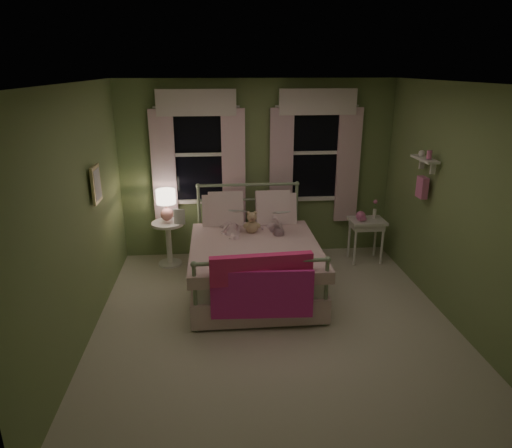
{
  "coord_description": "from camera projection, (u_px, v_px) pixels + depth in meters",
  "views": [
    {
      "loc": [
        -0.61,
        -4.51,
        2.75
      ],
      "look_at": [
        -0.16,
        0.53,
        1.0
      ],
      "focal_mm": 32.0,
      "sensor_mm": 36.0,
      "label": 1
    }
  ],
  "objects": [
    {
      "name": "nightstand_right",
      "position": [
        367.0,
        226.0,
        6.64
      ],
      "size": [
        0.5,
        0.4,
        0.64
      ],
      "color": "white",
      "rests_on": "ground"
    },
    {
      "name": "table_lamp",
      "position": [
        166.0,
        202.0,
        6.39
      ],
      "size": [
        0.27,
        0.27,
        0.45
      ],
      "color": "pink",
      "rests_on": "nightstand_left"
    },
    {
      "name": "window_right",
      "position": [
        315.0,
        148.0,
        6.64
      ],
      "size": [
        1.34,
        0.13,
        1.96
      ],
      "color": "black",
      "rests_on": "room_shell"
    },
    {
      "name": "pink_throw",
      "position": [
        262.0,
        279.0,
        4.83
      ],
      "size": [
        1.1,
        0.2,
        0.71
      ],
      "color": "#F83079",
      "rests_on": "bed"
    },
    {
      "name": "bud_vase",
      "position": [
        375.0,
        209.0,
        6.62
      ],
      "size": [
        0.06,
        0.06,
        0.28
      ],
      "color": "white",
      "rests_on": "nightstand_right"
    },
    {
      "name": "pink_toy",
      "position": [
        361.0,
        216.0,
        6.57
      ],
      "size": [
        0.14,
        0.19,
        0.14
      ],
      "color": "pink",
      "rests_on": "nightstand_right"
    },
    {
      "name": "book_right",
      "position": [
        274.0,
        216.0,
        5.88
      ],
      "size": [
        0.2,
        0.12,
        0.26
      ],
      "primitive_type": "imported",
      "rotation": [
        1.22,
        0.0,
        0.02
      ],
      "color": "beige",
      "rests_on": "child_right"
    },
    {
      "name": "book_nightstand",
      "position": [
        174.0,
        223.0,
        6.42
      ],
      "size": [
        0.22,
        0.26,
        0.02
      ],
      "primitive_type": "imported",
      "rotation": [
        0.0,
        0.0,
        -0.27
      ],
      "color": "beige",
      "rests_on": "nightstand_left"
    },
    {
      "name": "framed_picture",
      "position": [
        96.0,
        184.0,
        5.1
      ],
      "size": [
        0.03,
        0.32,
        0.42
      ],
      "color": "beige",
      "rests_on": "room_shell"
    },
    {
      "name": "wall_shelf",
      "position": [
        424.0,
        173.0,
        5.51
      ],
      "size": [
        0.15,
        0.5,
        0.6
      ],
      "color": "white",
      "rests_on": "room_shell"
    },
    {
      "name": "bed",
      "position": [
        254.0,
        260.0,
        5.87
      ],
      "size": [
        1.58,
        2.04,
        1.18
      ],
      "color": "white",
      "rests_on": "ground"
    },
    {
      "name": "child_right",
      "position": [
        272.0,
        210.0,
        6.12
      ],
      "size": [
        0.38,
        0.31,
        0.7
      ],
      "primitive_type": "imported",
      "rotation": [
        0.0,
        0.0,
        3.3
      ],
      "color": "#F7D1DD",
      "rests_on": "bed"
    },
    {
      "name": "nightstand_left",
      "position": [
        169.0,
        237.0,
        6.56
      ],
      "size": [
        0.46,
        0.46,
        0.65
      ],
      "color": "white",
      "rests_on": "ground"
    },
    {
      "name": "teddy_bear",
      "position": [
        252.0,
        224.0,
        5.99
      ],
      "size": [
        0.23,
        0.18,
        0.31
      ],
      "color": "tan",
      "rests_on": "bed"
    },
    {
      "name": "child_left",
      "position": [
        230.0,
        207.0,
        6.05
      ],
      "size": [
        0.32,
        0.23,
        0.84
      ],
      "primitive_type": "imported",
      "rotation": [
        0.0,
        0.0,
        3.24
      ],
      "color": "#F7D1DD",
      "rests_on": "bed"
    },
    {
      "name": "window_left",
      "position": [
        198.0,
        150.0,
        6.5
      ],
      "size": [
        1.34,
        0.13,
        1.96
      ],
      "color": "black",
      "rests_on": "room_shell"
    },
    {
      "name": "room_shell",
      "position": [
        275.0,
        213.0,
        4.76
      ],
      "size": [
        4.2,
        4.2,
        4.2
      ],
      "color": "beige",
      "rests_on": "ground"
    },
    {
      "name": "book_left",
      "position": [
        231.0,
        214.0,
        5.82
      ],
      "size": [
        0.22,
        0.16,
        0.26
      ],
      "primitive_type": "imported",
      "rotation": [
        1.22,
        0.0,
        -0.25
      ],
      "color": "beige",
      "rests_on": "child_left"
    }
  ]
}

